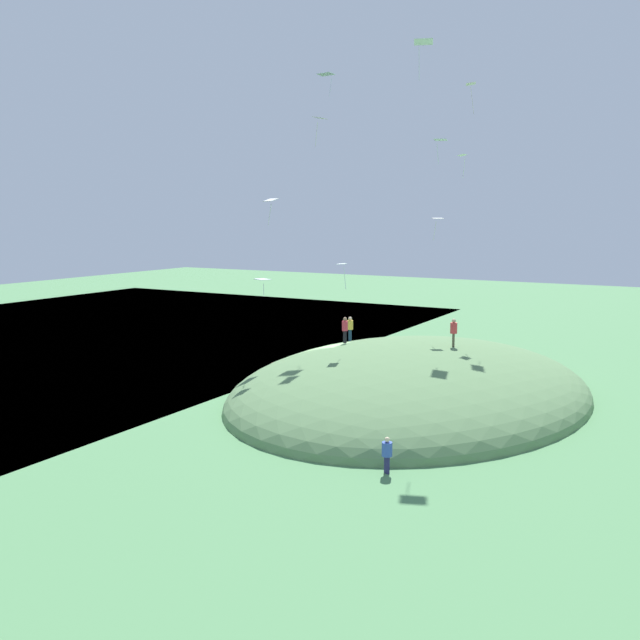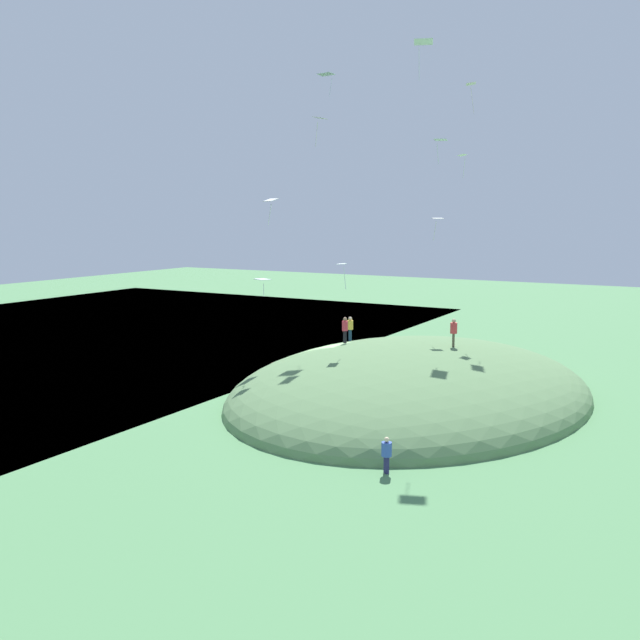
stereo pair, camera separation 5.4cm
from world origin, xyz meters
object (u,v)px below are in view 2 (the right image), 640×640
Objects in this scene: kite_1 at (326,75)px; kite_2 at (471,86)px; kite_0 at (437,220)px; kite_8 at (440,140)px; kite_3 at (320,120)px; kite_7 at (271,201)px; person_near_shore at (454,329)px; person_walking_path at (387,451)px; mooring_post at (272,369)px; kite_4 at (463,157)px; kite_9 at (342,266)px; kite_6 at (423,44)px; person_with_child at (350,326)px; person_on_hilltop at (345,327)px; kite_5 at (262,280)px.

kite_1 is 0.75× the size of kite_2.
kite_8 is at bearing -66.36° from kite_0.
kite_0 is at bearing 19.83° from kite_3.
kite_7 is 1.11× the size of kite_8.
person_near_shore reaches higher than person_walking_path.
kite_2 is 1.09× the size of kite_3.
kite_1 is at bearing 84.69° from mooring_post.
kite_9 is (-4.35, -9.80, -7.16)m from kite_4.
kite_6 is 23.20m from mooring_post.
person_walking_path is 0.75× the size of kite_2.
kite_8 is at bearing 24.13° from mooring_post.
kite_9 is at bearing -20.55° from person_walking_path.
kite_4 is 0.92× the size of kite_7.
kite_8 is (-0.74, 5.39, -4.85)m from kite_6.
person_walking_path is 23.93m from kite_8.
kite_8 reaches higher than person_walking_path.
kite_0 is 10.64m from kite_3.
kite_0 reaches higher than person_with_child.
kite_4 is (5.77, 6.59, 11.56)m from person_on_hilltop.
person_near_shore is 12.57m from kite_5.
kite_1 is 11.29m from kite_8.
person_walking_path is 18.08m from kite_5.
kite_5 reaches higher than mooring_post.
kite_5 is 0.60× the size of kite_6.
person_on_hilltop is 6.06m from mooring_post.
kite_9 reaches higher than person_near_shore.
kite_3 is at bearing 132.30° from kite_9.
kite_6 is 7.29m from kite_8.
mooring_post is (-0.62, -6.64, -20.94)m from kite_1.
kite_3 is 0.89× the size of kite_6.
person_near_shore is 12.94m from kite_4.
kite_1 is 12.33m from kite_7.
kite_2 is 11.45m from kite_3.
person_near_shore is at bearing -52.15° from kite_8.
kite_8 is at bearing -166.91° from person_near_shore.
person_walking_path is 1.20× the size of kite_5.
kite_1 is 0.82× the size of kite_3.
person_on_hilltop is 1.32× the size of kite_5.
kite_5 is (-2.76, -7.06, 3.75)m from person_with_child.
person_walking_path is at bearing -16.45° from person_near_shore.
mooring_post is at bearing -155.87° from kite_8.
kite_1 reaches higher than kite_5.
kite_7 is at bearing -176.61° from kite_6.
person_on_hilltop is 6.74m from kite_5.
person_near_shore is 2.07× the size of mooring_post.
kite_3 is at bearing 52.67° from mooring_post.
kite_9 is at bearing -84.97° from person_near_shore.
person_walking_path is 0.92× the size of kite_7.
kite_7 reaches higher than kite_9.
kite_5 reaches higher than person_walking_path.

